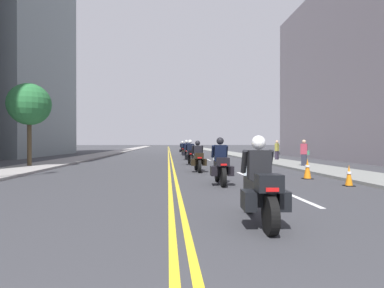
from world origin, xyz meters
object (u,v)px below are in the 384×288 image
object	(u,v)px
motorcycle_2	(198,159)
street_tree_0	(29,105)
motorcycle_3	(190,155)
pedestrian_2	(277,150)
traffic_cone_0	(349,176)
motorcycle_5	(186,151)
motorcycle_0	(260,188)
motorcycle_1	(220,166)
pedestrian_1	(304,153)
traffic_cone_1	(307,169)
motorcycle_6	(182,149)
motorcycle_4	(187,152)

from	to	relation	value
motorcycle_2	street_tree_0	xyz separation A→B (m)	(-9.51, 3.15, 3.02)
motorcycle_3	pedestrian_2	xyz separation A→B (m)	(7.13, 3.31, 0.19)
motorcycle_2	traffic_cone_0	size ratio (longest dim) A/B	3.11
street_tree_0	motorcycle_5	bearing A→B (deg)	51.95
motorcycle_0	street_tree_0	bearing A→B (deg)	129.33
motorcycle_1	pedestrian_1	distance (m)	8.99
pedestrian_1	street_tree_0	bearing A→B (deg)	-153.65
traffic_cone_0	motorcycle_2	bearing A→B (deg)	129.47
motorcycle_5	traffic_cone_1	world-z (taller)	motorcycle_5
motorcycle_0	motorcycle_6	world-z (taller)	motorcycle_6
motorcycle_3	motorcycle_5	xyz separation A→B (m)	(0.38, 10.64, -0.01)
motorcycle_4	motorcycle_6	size ratio (longest dim) A/B	0.99
traffic_cone_1	pedestrian_2	bearing A→B (deg)	75.70
traffic_cone_1	motorcycle_6	bearing A→B (deg)	99.00
motorcycle_2	motorcycle_3	distance (m)	5.12
motorcycle_3	motorcycle_4	distance (m)	5.93
pedestrian_1	pedestrian_2	world-z (taller)	pedestrian_2
motorcycle_6	traffic_cone_1	distance (m)	24.78
motorcycle_6	pedestrian_1	bearing A→B (deg)	-71.79
street_tree_0	motorcycle_2	bearing A→B (deg)	-18.31
traffic_cone_0	pedestrian_1	distance (m)	7.63
motorcycle_4	motorcycle_3	bearing A→B (deg)	-90.24
motorcycle_5	pedestrian_1	world-z (taller)	pedestrian_1
motorcycle_6	motorcycle_4	bearing A→B (deg)	-90.25
motorcycle_0	motorcycle_3	size ratio (longest dim) A/B	0.99
pedestrian_1	motorcycle_4	bearing A→B (deg)	155.24
motorcycle_6	street_tree_0	world-z (taller)	street_tree_0
motorcycle_5	pedestrian_2	size ratio (longest dim) A/B	1.38
motorcycle_0	motorcycle_5	bearing A→B (deg)	92.55
motorcycle_2	motorcycle_5	bearing A→B (deg)	87.96
motorcycle_6	pedestrian_1	distance (m)	20.13
motorcycle_4	pedestrian_1	bearing A→B (deg)	-54.87
motorcycle_2	motorcycle_3	bearing A→B (deg)	89.45
motorcycle_2	traffic_cone_1	size ratio (longest dim) A/B	2.72
pedestrian_2	street_tree_0	xyz separation A→B (m)	(-16.63, -5.29, 2.82)
motorcycle_6	pedestrian_2	xyz separation A→B (m)	(6.90, -12.60, 0.19)
motorcycle_3	traffic_cone_0	xyz separation A→B (m)	(4.57, -10.66, -0.30)
motorcycle_3	street_tree_0	distance (m)	10.16
motorcycle_2	traffic_cone_0	distance (m)	7.17
motorcycle_2	street_tree_0	world-z (taller)	street_tree_0
traffic_cone_0	traffic_cone_1	world-z (taller)	traffic_cone_1
motorcycle_4	traffic_cone_1	bearing A→B (deg)	-73.74
motorcycle_5	motorcycle_1	bearing A→B (deg)	-88.92
motorcycle_0	street_tree_0	xyz separation A→B (m)	(-9.66, 13.16, 3.02)
pedestrian_1	motorcycle_3	bearing A→B (deg)	-176.09
traffic_cone_0	motorcycle_1	bearing A→B (deg)	170.10
pedestrian_2	motorcycle_3	bearing A→B (deg)	158.46
motorcycle_2	motorcycle_3	size ratio (longest dim) A/B	0.98
traffic_cone_1	pedestrian_1	xyz separation A→B (m)	(2.27, 5.30, 0.43)
motorcycle_4	pedestrian_1	distance (m)	11.12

